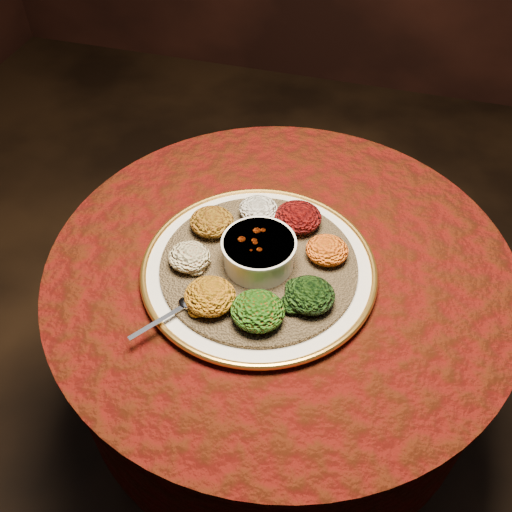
# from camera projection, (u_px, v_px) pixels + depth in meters

# --- Properties ---
(table) EXTENTS (0.96, 0.96, 0.73)m
(table) POSITION_uv_depth(u_px,v_px,m) (279.00, 316.00, 1.29)
(table) COLOR black
(table) RESTS_ON ground
(platter) EXTENTS (0.53, 0.53, 0.02)m
(platter) POSITION_uv_depth(u_px,v_px,m) (259.00, 269.00, 1.13)
(platter) COLOR silver
(platter) RESTS_ON table
(injera) EXTENTS (0.47, 0.47, 0.01)m
(injera) POSITION_uv_depth(u_px,v_px,m) (259.00, 265.00, 1.12)
(injera) COLOR brown
(injera) RESTS_ON platter
(stew_bowl) EXTENTS (0.14, 0.14, 0.06)m
(stew_bowl) POSITION_uv_depth(u_px,v_px,m) (259.00, 251.00, 1.10)
(stew_bowl) COLOR silver
(stew_bowl) RESTS_ON injera
(spoon) EXTENTS (0.10, 0.12, 0.01)m
(spoon) POSITION_uv_depth(u_px,v_px,m) (184.00, 306.00, 1.04)
(spoon) COLOR silver
(spoon) RESTS_ON injera
(portion_ayib) EXTENTS (0.08, 0.08, 0.04)m
(portion_ayib) POSITION_uv_depth(u_px,v_px,m) (259.00, 209.00, 1.20)
(portion_ayib) COLOR white
(portion_ayib) RESTS_ON injera
(portion_kitfo) EXTENTS (0.10, 0.09, 0.05)m
(portion_kitfo) POSITION_uv_depth(u_px,v_px,m) (298.00, 217.00, 1.18)
(portion_kitfo) COLOR black
(portion_kitfo) RESTS_ON injera
(portion_tikil) EXTENTS (0.08, 0.08, 0.04)m
(portion_tikil) POSITION_uv_depth(u_px,v_px,m) (327.00, 250.00, 1.12)
(portion_tikil) COLOR #BA7E0F
(portion_tikil) RESTS_ON injera
(portion_gomen) EXTENTS (0.09, 0.09, 0.04)m
(portion_gomen) POSITION_uv_depth(u_px,v_px,m) (310.00, 295.00, 1.04)
(portion_gomen) COLOR black
(portion_gomen) RESTS_ON injera
(portion_mixveg) EXTENTS (0.10, 0.09, 0.05)m
(portion_mixveg) POSITION_uv_depth(u_px,v_px,m) (258.00, 311.00, 1.01)
(portion_mixveg) COLOR #972909
(portion_mixveg) RESTS_ON injera
(portion_kik) EXTENTS (0.10, 0.09, 0.05)m
(portion_kik) POSITION_uv_depth(u_px,v_px,m) (210.00, 296.00, 1.04)
(portion_kik) COLOR #B0600F
(portion_kik) RESTS_ON injera
(portion_timatim) EXTENTS (0.08, 0.08, 0.04)m
(portion_timatim) POSITION_uv_depth(u_px,v_px,m) (189.00, 257.00, 1.11)
(portion_timatim) COLOR maroon
(portion_timatim) RESTS_ON injera
(portion_shiro) EXTENTS (0.09, 0.09, 0.04)m
(portion_shiro) POSITION_uv_depth(u_px,v_px,m) (212.00, 222.00, 1.17)
(portion_shiro) COLOR #885A10
(portion_shiro) RESTS_ON injera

